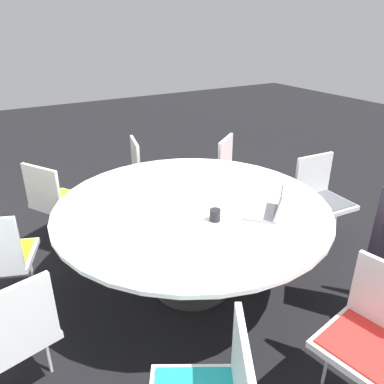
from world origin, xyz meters
TOP-DOWN VIEW (x-y plane):
  - ground_plane at (0.00, 0.00)m, footprint 16.00×16.00m
  - conference_table at (0.00, 0.00)m, footprint 2.03×2.03m
  - chair_1 at (-0.01, -1.40)m, footprint 0.44×0.46m
  - chair_2 at (0.89, -1.07)m, footprint 0.60×0.60m
  - chair_3 at (1.37, -0.25)m, footprint 0.52×0.51m
  - chair_4 at (1.16, 0.78)m, footprint 0.59×0.59m
  - chair_6 at (-0.39, 1.34)m, footprint 0.51×0.53m
  - chair_8 at (-1.36, -0.31)m, footprint 0.51×0.49m
  - laptop at (-0.41, -0.39)m, footprint 0.38×0.38m
  - coffee_cup at (-0.29, -0.01)m, footprint 0.08×0.08m
  - handbag at (1.27, -0.69)m, footprint 0.36×0.16m

SIDE VIEW (x-z plane):
  - ground_plane at x=0.00m, z-range 0.00..0.00m
  - handbag at x=1.27m, z-range 0.00..0.28m
  - chair_1 at x=-0.01m, z-range 0.08..0.93m
  - chair_2 at x=0.89m, z-range 0.08..0.93m
  - chair_3 at x=1.37m, z-range 0.08..0.93m
  - chair_4 at x=1.16m, z-range 0.08..0.93m
  - chair_6 at x=-0.39m, z-range 0.08..0.93m
  - chair_8 at x=-1.36m, z-range 0.08..0.93m
  - conference_table at x=0.00m, z-range 0.27..1.02m
  - coffee_cup at x=-0.29m, z-range 0.75..0.83m
  - laptop at x=-0.41m, z-range 0.69..0.91m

